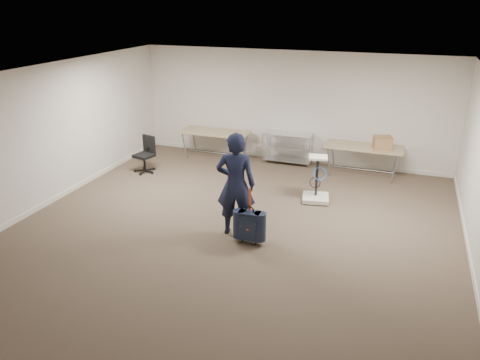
% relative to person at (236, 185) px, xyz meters
% --- Properties ---
extents(ground, '(9.00, 9.00, 0.00)m').
position_rel_person_xyz_m(ground, '(-0.08, -0.16, -0.95)').
color(ground, '#413428').
rests_on(ground, ground).
extents(room_shell, '(8.00, 9.00, 9.00)m').
position_rel_person_xyz_m(room_shell, '(-0.08, 1.22, -0.90)').
color(room_shell, beige).
rests_on(room_shell, ground).
extents(folding_table_left, '(1.80, 0.75, 0.73)m').
position_rel_person_xyz_m(folding_table_left, '(-1.98, 3.79, -0.27)').
color(folding_table_left, '#8C7B56').
rests_on(folding_table_left, ground).
extents(folding_table_right, '(1.80, 0.75, 0.73)m').
position_rel_person_xyz_m(folding_table_right, '(1.82, 3.79, -0.27)').
color(folding_table_right, '#8C7B56').
rests_on(folding_table_right, ground).
extents(wire_shelf, '(1.22, 0.47, 0.80)m').
position_rel_person_xyz_m(wire_shelf, '(-0.08, 4.04, -0.51)').
color(wire_shelf, silver).
rests_on(wire_shelf, ground).
extents(person, '(0.77, 0.58, 1.89)m').
position_rel_person_xyz_m(person, '(0.00, 0.00, 0.00)').
color(person, black).
rests_on(person, ground).
extents(suitcase, '(0.38, 0.23, 1.02)m').
position_rel_person_xyz_m(suitcase, '(0.36, -0.29, -0.60)').
color(suitcase, black).
rests_on(suitcase, ground).
extents(office_chair, '(0.54, 0.54, 0.88)m').
position_rel_person_xyz_m(office_chair, '(-3.18, 2.26, -0.68)').
color(office_chair, black).
rests_on(office_chair, ground).
extents(equipment_cart, '(0.63, 0.63, 0.99)m').
position_rel_person_xyz_m(equipment_cart, '(1.08, 1.91, -0.69)').
color(equipment_cart, beige).
rests_on(equipment_cart, ground).
extents(cardboard_box, '(0.47, 0.40, 0.30)m').
position_rel_person_xyz_m(cardboard_box, '(2.23, 3.71, -0.07)').
color(cardboard_box, '#896140').
rests_on(cardboard_box, folding_table_right).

